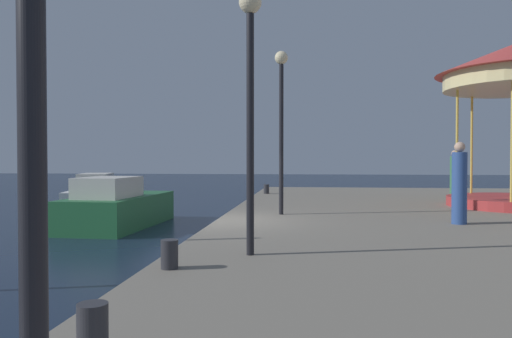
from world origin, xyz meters
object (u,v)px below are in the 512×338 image
object	(u,v)px
person_mid_promenade	(454,175)
motorboat_green	(118,207)
lamp_post_far_end	(281,103)
bollard_center	(266,189)
motorboat_white	(95,194)
lamp_post_mid_promenade	(250,74)
bollard_north	(169,254)
bollard_south	(93,329)
person_far_corner	(459,185)

from	to	relation	value
person_mid_promenade	motorboat_green	bearing A→B (deg)	-162.72
lamp_post_far_end	bollard_center	world-z (taller)	lamp_post_far_end
motorboat_white	lamp_post_mid_promenade	bearing A→B (deg)	-58.09
motorboat_green	motorboat_white	distance (m)	7.44
motorboat_green	lamp_post_mid_promenade	world-z (taller)	lamp_post_mid_promenade
bollard_north	bollard_center	bearing A→B (deg)	89.60
motorboat_white	lamp_post_far_end	world-z (taller)	lamp_post_far_end
lamp_post_mid_promenade	lamp_post_far_end	distance (m)	5.67
motorboat_green	lamp_post_far_end	bearing A→B (deg)	-25.00
motorboat_white	bollard_south	distance (m)	20.62
bollard_south	person_mid_promenade	bearing A→B (deg)	65.64
motorboat_green	bollard_north	world-z (taller)	motorboat_green
person_mid_promenade	bollard_south	bearing A→B (deg)	-114.36
person_mid_promenade	lamp_post_far_end	bearing A→B (deg)	-134.91
bollard_south	bollard_north	xyz separation A→B (m)	(-0.24, 2.97, 0.00)
bollard_south	bollard_north	world-z (taller)	same
bollard_center	lamp_post_far_end	bearing A→B (deg)	-82.17
bollard_center	bollard_south	bearing A→B (deg)	-89.53
lamp_post_far_end	person_mid_promenade	xyz separation A→B (m)	(6.36, 6.38, -2.15)
motorboat_green	person_far_corner	size ratio (longest dim) A/B	2.74
lamp_post_mid_promenade	bollard_center	distance (m)	13.72
lamp_post_mid_promenade	bollard_south	world-z (taller)	lamp_post_mid_promenade
bollard_north	person_far_corner	world-z (taller)	person_far_corner
lamp_post_mid_promenade	person_mid_promenade	size ratio (longest dim) A/B	2.25
lamp_post_mid_promenade	person_far_corner	world-z (taller)	lamp_post_mid_promenade
lamp_post_far_end	person_far_corner	xyz separation A→B (m)	(4.22, -1.52, -2.12)
lamp_post_mid_promenade	bollard_north	distance (m)	3.03
bollard_south	person_far_corner	world-z (taller)	person_far_corner
bollard_center	person_far_corner	bearing A→B (deg)	-60.33
lamp_post_far_end	person_mid_promenade	world-z (taller)	lamp_post_far_end
lamp_post_far_end	bollard_south	distance (m)	10.15
lamp_post_far_end	bollard_north	distance (m)	7.40
motorboat_green	person_mid_promenade	world-z (taller)	person_mid_promenade
motorboat_white	bollard_south	world-z (taller)	motorboat_white
lamp_post_far_end	person_far_corner	size ratio (longest dim) A/B	2.32
bollard_south	person_mid_promenade	distance (m)	17.68
person_far_corner	person_mid_promenade	size ratio (longest dim) A/B	1.04
motorboat_white	bollard_north	distance (m)	17.84
motorboat_white	lamp_post_far_end	size ratio (longest dim) A/B	1.32
lamp_post_mid_promenade	bollard_north	bearing A→B (deg)	-132.55
motorboat_green	bollard_north	distance (m)	10.41
bollard_south	person_far_corner	bearing A→B (deg)	57.87
person_far_corner	motorboat_green	bearing A→B (deg)	157.19
lamp_post_far_end	person_far_corner	world-z (taller)	lamp_post_far_end
bollard_center	person_far_corner	size ratio (longest dim) A/B	0.21
lamp_post_mid_promenade	bollard_north	world-z (taller)	lamp_post_mid_promenade
person_far_corner	bollard_center	bearing A→B (deg)	119.67
lamp_post_mid_promenade	person_far_corner	xyz separation A→B (m)	(4.40, 4.14, -1.95)
bollard_center	bollard_south	distance (m)	17.48
motorboat_green	person_mid_promenade	xyz separation A→B (m)	(12.03, 3.74, 1.00)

